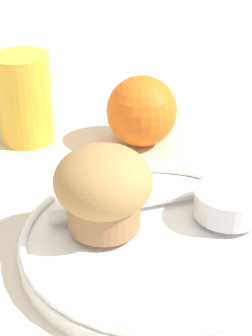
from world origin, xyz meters
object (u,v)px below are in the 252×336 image
at_px(muffin, 103,188).
at_px(juice_glass, 24,98).
at_px(butter_knife, 142,201).
at_px(orange_fruit, 142,111).

relative_size(muffin, juice_glass, 0.80).
height_order(muffin, juice_glass, juice_glass).
xyz_separation_m(butter_knife, orange_fruit, (0.04, 0.15, 0.02)).
relative_size(butter_knife, orange_fruit, 2.14).
xyz_separation_m(muffin, orange_fruit, (0.08, 0.17, -0.02)).
bearing_deg(juice_glass, orange_fruit, -17.04).
relative_size(muffin, orange_fruit, 1.02).
bearing_deg(orange_fruit, muffin, -113.56).
distance_m(muffin, juice_glass, 0.22).
distance_m(muffin, butter_knife, 0.06).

